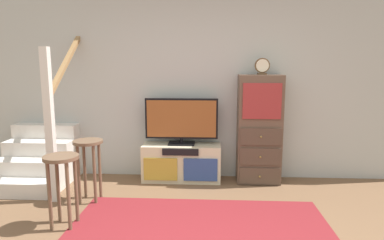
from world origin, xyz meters
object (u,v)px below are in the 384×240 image
at_px(media_console, 182,163).
at_px(desk_clock, 262,66).
at_px(side_cabinet, 259,130).
at_px(bar_stool_near, 62,174).
at_px(bar_stool_far, 89,156).
at_px(television, 181,120).

height_order(media_console, desk_clock, desk_clock).
height_order(side_cabinet, bar_stool_near, side_cabinet).
xyz_separation_m(media_console, bar_stool_near, (-1.06, -1.41, 0.29)).
distance_m(desk_clock, bar_stool_far, 2.45).
bearing_deg(bar_stool_near, desk_clock, 33.52).
xyz_separation_m(media_console, side_cabinet, (1.05, 0.01, 0.48)).
xyz_separation_m(side_cabinet, desk_clock, (0.01, -0.01, 0.84)).
relative_size(media_console, television, 1.08).
bearing_deg(side_cabinet, bar_stool_near, -146.08).
bearing_deg(desk_clock, side_cabinet, 122.35).
relative_size(desk_clock, bar_stool_near, 0.30).
height_order(television, desk_clock, desk_clock).
distance_m(television, side_cabinet, 1.06).
distance_m(media_console, bar_stool_near, 1.79).
bearing_deg(side_cabinet, bar_stool_far, -159.57).
bearing_deg(bar_stool_far, television, 37.58).
bearing_deg(side_cabinet, media_console, -179.45).
xyz_separation_m(side_cabinet, bar_stool_far, (-2.08, -0.77, -0.19)).
relative_size(television, bar_stool_far, 1.35).
height_order(bar_stool_near, bar_stool_far, bar_stool_far).
bearing_deg(television, bar_stool_far, -142.42).
bearing_deg(bar_stool_far, bar_stool_near, -92.98).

